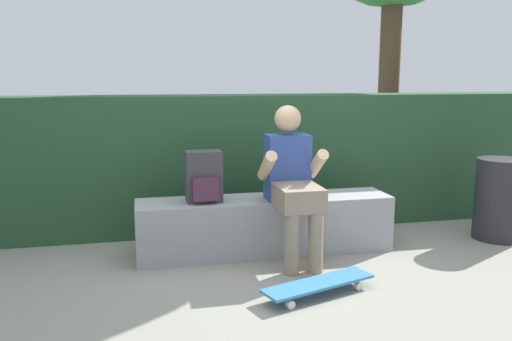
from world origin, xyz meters
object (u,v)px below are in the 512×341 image
object	(u,v)px
bench_main	(265,225)
person_skater	(292,178)
skateboard_near_person	(319,284)
backpack_on_bench	(204,177)
trash_bin	(499,199)

from	to	relation	value
bench_main	person_skater	distance (m)	0.50
skateboard_near_person	backpack_on_bench	size ratio (longest dim) A/B	2.05
bench_main	trash_bin	xyz separation A→B (m)	(2.10, -0.09, 0.13)
person_skater	bench_main	bearing A→B (deg)	127.84
person_skater	skateboard_near_person	size ratio (longest dim) A/B	1.47
skateboard_near_person	trash_bin	distance (m)	2.14
bench_main	person_skater	world-z (taller)	person_skater
skateboard_near_person	person_skater	bearing A→B (deg)	88.40
backpack_on_bench	trash_bin	distance (m)	2.61
person_skater	trash_bin	distance (m)	1.96
bench_main	person_skater	xyz separation A→B (m)	(0.16, -0.21, 0.43)
bench_main	backpack_on_bench	bearing A→B (deg)	-178.91
backpack_on_bench	trash_bin	world-z (taller)	backpack_on_bench
backpack_on_bench	trash_bin	size ratio (longest dim) A/B	0.56
skateboard_near_person	backpack_on_bench	xyz separation A→B (m)	(-0.64, 0.91, 0.57)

